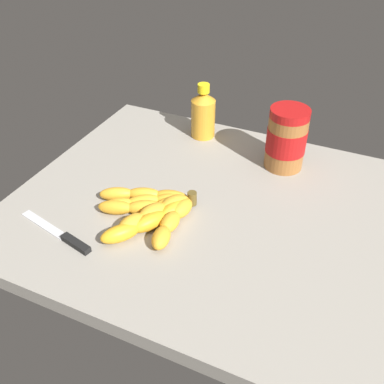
{
  "coord_description": "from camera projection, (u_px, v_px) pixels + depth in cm",
  "views": [
    {
      "loc": [
        27.54,
        -68.24,
        59.05
      ],
      "look_at": [
        -2.1,
        -3.38,
        5.01
      ],
      "focal_mm": 41.04,
      "sensor_mm": 36.0,
      "label": 1
    }
  ],
  "objects": [
    {
      "name": "honey_bottle",
      "position": [
        203.0,
        114.0,
        1.14
      ],
      "size": [
        6.29,
        6.29,
        14.56
      ],
      "color": "gold",
      "rests_on": "ground_plane"
    },
    {
      "name": "banana_bunch",
      "position": [
        151.0,
        211.0,
        0.9
      ],
      "size": [
        21.51,
        21.12,
        3.74
      ],
      "color": "gold",
      "rests_on": "ground_plane"
    },
    {
      "name": "ground_plane",
      "position": [
        207.0,
        210.0,
        0.95
      ],
      "size": [
        82.35,
        68.94,
        3.31
      ],
      "primitive_type": "cube",
      "color": "gray"
    },
    {
      "name": "butter_knife",
      "position": [
        61.0,
        234.0,
        0.86
      ],
      "size": [
        19.52,
        6.14,
        1.2
      ],
      "color": "silver",
      "rests_on": "ground_plane"
    },
    {
      "name": "peanut_butter_jar",
      "position": [
        286.0,
        139.0,
        1.02
      ],
      "size": [
        9.3,
        9.3,
        14.99
      ],
      "color": "#9E602D",
      "rests_on": "ground_plane"
    }
  ]
}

